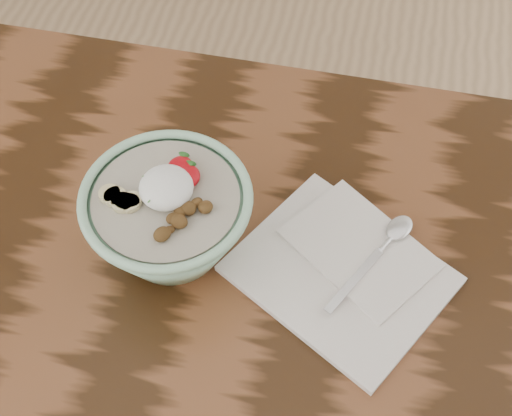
# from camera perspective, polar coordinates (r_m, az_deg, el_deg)

# --- Properties ---
(table) EXTENTS (1.60, 0.90, 0.75)m
(table) POSITION_cam_1_polar(r_m,az_deg,el_deg) (0.96, 3.49, -12.56)
(table) COLOR black
(table) RESTS_ON ground
(breakfast_bowl) EXTENTS (0.21, 0.21, 0.14)m
(breakfast_bowl) POSITION_cam_1_polar(r_m,az_deg,el_deg) (0.88, -6.97, -0.76)
(breakfast_bowl) COLOR #9CD2AE
(breakfast_bowl) RESTS_ON table
(napkin) EXTENTS (0.32, 0.30, 0.02)m
(napkin) POSITION_cam_1_polar(r_m,az_deg,el_deg) (0.92, 7.07, -4.83)
(napkin) COLOR white
(napkin) RESTS_ON table
(spoon) EXTENTS (0.10, 0.17, 0.01)m
(spoon) POSITION_cam_1_polar(r_m,az_deg,el_deg) (0.93, 10.54, -2.59)
(spoon) COLOR silver
(spoon) RESTS_ON napkin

